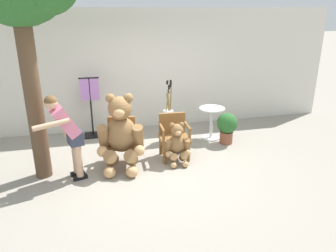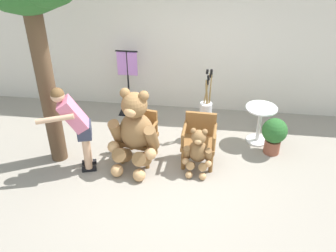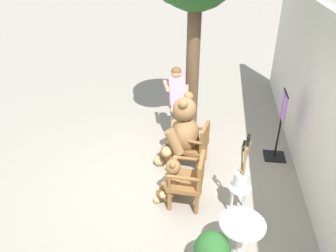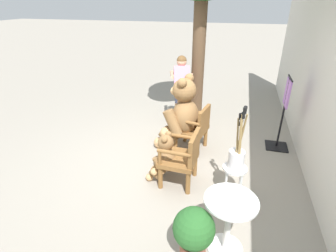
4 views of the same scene
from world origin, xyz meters
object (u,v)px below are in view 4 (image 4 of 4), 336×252
(white_stool, at_px, (234,174))
(clothing_display_stand, at_px, (283,112))
(brush_bucket, at_px, (237,155))
(potted_plant, at_px, (194,233))
(person_visitor, at_px, (182,87))
(teddy_bear_small, at_px, (164,158))
(wooden_chair_left, at_px, (195,127))
(teddy_bear_large, at_px, (181,114))
(wooden_chair_right, at_px, (183,157))
(round_side_table, at_px, (229,220))

(white_stool, distance_m, clothing_display_stand, 1.81)
(brush_bucket, height_order, potted_plant, brush_bucket)
(person_visitor, height_order, white_stool, person_visitor)
(teddy_bear_small, bearing_deg, wooden_chair_left, 164.31)
(teddy_bear_large, bearing_deg, white_stool, 42.40)
(wooden_chair_right, bearing_deg, teddy_bear_large, -166.20)
(brush_bucket, distance_m, clothing_display_stand, 1.78)
(teddy_bear_large, relative_size, white_stool, 3.05)
(wooden_chair_right, bearing_deg, round_side_table, 34.80)
(wooden_chair_right, xyz_separation_m, teddy_bear_small, (-0.00, -0.29, -0.07))
(teddy_bear_small, bearing_deg, person_visitor, -174.94)
(brush_bucket, bearing_deg, person_visitor, -148.82)
(wooden_chair_right, distance_m, teddy_bear_small, 0.29)
(wooden_chair_left, bearing_deg, potted_plant, 9.90)
(clothing_display_stand, bearing_deg, brush_bucket, -25.20)
(potted_plant, height_order, clothing_display_stand, clothing_display_stand)
(white_stool, bearing_deg, teddy_bear_small, -94.24)
(wooden_chair_right, height_order, teddy_bear_small, wooden_chair_right)
(person_visitor, distance_m, potted_plant, 3.37)
(potted_plant, bearing_deg, wooden_chair_right, -162.68)
(person_visitor, relative_size, round_side_table, 2.11)
(person_visitor, bearing_deg, brush_bucket, 31.18)
(person_visitor, xyz_separation_m, potted_plant, (3.22, 0.86, -0.51))
(wooden_chair_right, distance_m, brush_bucket, 0.79)
(round_side_table, distance_m, clothing_display_stand, 2.72)
(wooden_chair_left, distance_m, teddy_bear_large, 0.34)
(round_side_table, bearing_deg, teddy_bear_small, -136.17)
(round_side_table, height_order, clothing_display_stand, clothing_display_stand)
(brush_bucket, bearing_deg, clothing_display_stand, 154.80)
(person_visitor, relative_size, white_stool, 3.30)
(wooden_chair_left, height_order, teddy_bear_small, wooden_chair_left)
(teddy_bear_large, bearing_deg, brush_bucket, 42.35)
(teddy_bear_small, xyz_separation_m, round_side_table, (1.06, 1.02, 0.05))
(wooden_chair_right, distance_m, clothing_display_stand, 2.17)
(round_side_table, xyz_separation_m, potted_plant, (0.23, -0.34, -0.05))
(clothing_display_stand, bearing_deg, teddy_bear_small, -49.77)
(wooden_chair_left, xyz_separation_m, brush_bucket, (1.09, 0.76, 0.20))
(person_visitor, distance_m, round_side_table, 3.26)
(white_stool, xyz_separation_m, clothing_display_stand, (-1.61, 0.76, 0.36))
(teddy_bear_large, xyz_separation_m, potted_plant, (2.33, 0.66, -0.29))
(wooden_chair_left, distance_m, clothing_display_stand, 1.63)
(wooden_chair_left, xyz_separation_m, white_stool, (1.09, 0.76, -0.11))
(teddy_bear_small, bearing_deg, white_stool, 85.76)
(teddy_bear_large, bearing_deg, wooden_chair_right, 13.80)
(wooden_chair_right, height_order, brush_bucket, brush_bucket)
(round_side_table, bearing_deg, person_visitor, -158.31)
(wooden_chair_left, bearing_deg, wooden_chair_right, 0.05)
(teddy_bear_small, distance_m, brush_bucket, 1.09)
(wooden_chair_right, bearing_deg, teddy_bear_small, -90.94)
(clothing_display_stand, bearing_deg, wooden_chair_left, -71.28)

